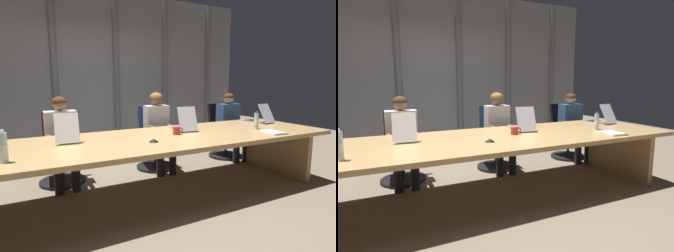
% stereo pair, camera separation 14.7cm
% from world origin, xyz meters
% --- Properties ---
extents(ground_plane, '(13.10, 13.10, 0.00)m').
position_xyz_m(ground_plane, '(0.00, 0.00, 0.00)').
color(ground_plane, '#7F705B').
extents(conference_table, '(4.90, 1.34, 0.72)m').
position_xyz_m(conference_table, '(0.00, 0.00, 0.60)').
color(conference_table, tan).
rests_on(conference_table, ground_plane).
extents(curtain_backdrop, '(6.55, 0.17, 2.98)m').
position_xyz_m(curtain_backdrop, '(-0.00, 2.44, 1.49)').
color(curtain_backdrop, gray).
rests_on(curtain_backdrop, ground_plane).
extents(laptop_left_mid, '(0.28, 0.50, 0.32)m').
position_xyz_m(laptop_left_mid, '(-0.74, 0.30, 0.78)').
color(laptop_left_mid, beige).
rests_on(laptop_left_mid, conference_table).
extents(laptop_center, '(0.31, 0.50, 0.32)m').
position_xyz_m(laptop_center, '(0.73, 0.28, 0.78)').
color(laptop_center, '#BCBCC1').
rests_on(laptop_center, conference_table).
extents(laptop_right_mid, '(0.29, 0.52, 0.30)m').
position_xyz_m(laptop_right_mid, '(2.13, 0.33, 0.78)').
color(laptop_right_mid, '#A8ADB7').
rests_on(laptop_right_mid, conference_table).
extents(office_chair_left_mid, '(0.60, 0.60, 0.95)m').
position_xyz_m(office_chair_left_mid, '(-0.72, 1.07, 0.35)').
color(office_chair_left_mid, '#511E19').
rests_on(office_chair_left_mid, ground_plane).
extents(office_chair_center, '(0.60, 0.61, 0.97)m').
position_xyz_m(office_chair_center, '(0.69, 1.07, 0.36)').
color(office_chair_center, navy).
rests_on(office_chair_center, ground_plane).
extents(office_chair_right_mid, '(0.60, 0.61, 0.96)m').
position_xyz_m(office_chair_right_mid, '(2.08, 1.07, 0.36)').
color(office_chair_right_mid, black).
rests_on(office_chair_right_mid, ground_plane).
extents(person_left_mid, '(0.41, 0.55, 1.17)m').
position_xyz_m(person_left_mid, '(-0.71, 0.91, 0.66)').
color(person_left_mid, silver).
rests_on(person_left_mid, ground_plane).
extents(person_center, '(0.38, 0.56, 1.19)m').
position_xyz_m(person_center, '(0.68, 0.91, 0.68)').
color(person_center, silver).
rests_on(person_center, ground_plane).
extents(person_right_mid, '(0.40, 0.55, 1.15)m').
position_xyz_m(person_right_mid, '(2.10, 0.91, 0.65)').
color(person_right_mid, '#335184').
rests_on(person_right_mid, ground_plane).
extents(water_bottle_primary, '(0.06, 0.06, 0.24)m').
position_xyz_m(water_bottle_primary, '(1.65, -0.13, 0.83)').
color(water_bottle_primary, '#ADD1B2').
rests_on(water_bottle_primary, conference_table).
extents(water_bottle_secondary, '(0.07, 0.07, 0.27)m').
position_xyz_m(water_bottle_secondary, '(-1.32, -0.34, 0.85)').
color(water_bottle_secondary, silver).
rests_on(water_bottle_secondary, conference_table).
extents(coffee_mug_near, '(0.14, 0.09, 0.09)m').
position_xyz_m(coffee_mug_near, '(0.50, 0.04, 0.77)').
color(coffee_mug_near, '#B2332D').
rests_on(coffee_mug_near, conference_table).
extents(conference_mic_left_side, '(0.11, 0.11, 0.03)m').
position_xyz_m(conference_mic_left_side, '(0.07, -0.21, 0.74)').
color(conference_mic_left_side, black).
rests_on(conference_mic_left_side, conference_table).
extents(spiral_notepad, '(0.26, 0.33, 0.03)m').
position_xyz_m(spiral_notepad, '(1.61, -0.45, 0.73)').
color(spiral_notepad, silver).
rests_on(spiral_notepad, conference_table).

